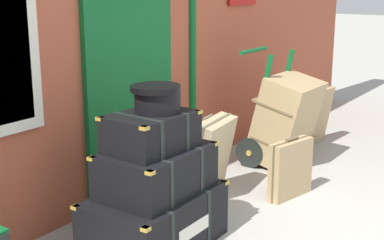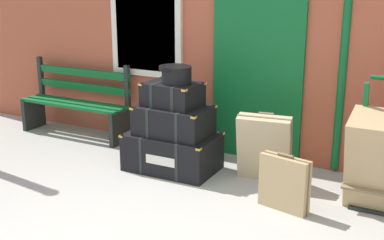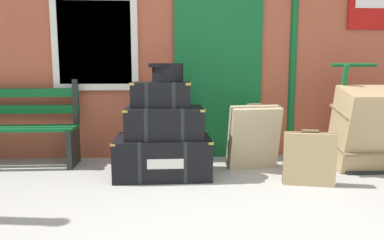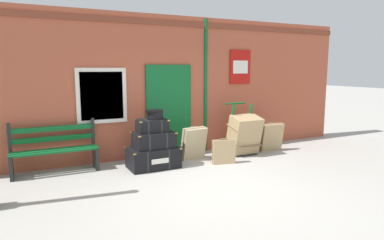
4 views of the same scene
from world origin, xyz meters
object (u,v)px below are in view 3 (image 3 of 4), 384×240
at_px(porters_trolley, 359,144).
at_px(suitcase_cream, 254,137).
at_px(steamer_trunk_base, 163,156).
at_px(steamer_trunk_top, 162,94).
at_px(suitcase_oxblood, 309,159).
at_px(platform_bench, 8,128).
at_px(large_brown_trunk, 368,129).
at_px(round_hatbox, 167,71).
at_px(steamer_trunk_middle, 165,122).

height_order(porters_trolley, suitcase_cream, porters_trolley).
bearing_deg(suitcase_cream, steamer_trunk_base, -169.60).
bearing_deg(steamer_trunk_top, porters_trolley, 4.82).
relative_size(suitcase_oxblood, suitcase_cream, 0.75).
bearing_deg(platform_bench, steamer_trunk_top, -15.43).
bearing_deg(steamer_trunk_base, large_brown_trunk, 0.98).
distance_m(round_hatbox, suitcase_cream, 1.23).
distance_m(steamer_trunk_top, suitcase_oxblood, 1.62).
bearing_deg(round_hatbox, porters_trolley, 5.31).
bearing_deg(round_hatbox, steamer_trunk_top, 166.17).
xyz_separation_m(steamer_trunk_top, suitcase_cream, (1.03, 0.17, -0.50)).
bearing_deg(round_hatbox, steamer_trunk_middle, -166.84).
height_order(round_hatbox, suitcase_cream, round_hatbox).
distance_m(round_hatbox, suitcase_oxblood, 1.68).
bearing_deg(suitcase_cream, steamer_trunk_middle, -169.31).
bearing_deg(large_brown_trunk, steamer_trunk_top, -179.54).
height_order(porters_trolley, suitcase_oxblood, porters_trolley).
bearing_deg(steamer_trunk_middle, suitcase_oxblood, -15.72).
distance_m(steamer_trunk_base, steamer_trunk_top, 0.66).
bearing_deg(suitcase_cream, platform_bench, 173.28).
bearing_deg(platform_bench, large_brown_trunk, -6.76).
height_order(round_hatbox, large_brown_trunk, round_hatbox).
bearing_deg(round_hatbox, platform_bench, 164.62).
height_order(steamer_trunk_middle, large_brown_trunk, large_brown_trunk).
bearing_deg(platform_bench, suitcase_oxblood, -15.80).
bearing_deg(steamer_trunk_top, steamer_trunk_middle, -40.49).
bearing_deg(steamer_trunk_top, suitcase_cream, 9.25).
height_order(steamer_trunk_middle, suitcase_cream, suitcase_cream).
distance_m(steamer_trunk_middle, suitcase_cream, 1.04).
distance_m(steamer_trunk_base, steamer_trunk_middle, 0.37).
distance_m(steamer_trunk_base, suitcase_oxblood, 1.50).
relative_size(steamer_trunk_middle, round_hatbox, 2.26).
relative_size(platform_bench, steamer_trunk_middle, 1.97).
xyz_separation_m(platform_bench, steamer_trunk_top, (1.82, -0.50, 0.43)).
height_order(steamer_trunk_base, round_hatbox, round_hatbox).
distance_m(large_brown_trunk, suitcase_oxblood, 0.96).
bearing_deg(suitcase_cream, large_brown_trunk, -6.84).
relative_size(platform_bench, round_hatbox, 4.45).
distance_m(steamer_trunk_middle, steamer_trunk_top, 0.29).
xyz_separation_m(steamer_trunk_base, large_brown_trunk, (2.27, 0.04, 0.27)).
bearing_deg(steamer_trunk_middle, steamer_trunk_base, 176.80).
relative_size(steamer_trunk_base, large_brown_trunk, 1.06).
xyz_separation_m(steamer_trunk_top, suitcase_oxblood, (1.45, -0.42, -0.61)).
relative_size(steamer_trunk_base, round_hatbox, 2.83).
bearing_deg(suitcase_cream, steamer_trunk_top, -170.75).
bearing_deg(porters_trolley, steamer_trunk_middle, -174.57).
bearing_deg(steamer_trunk_middle, platform_bench, 164.14).
xyz_separation_m(steamer_trunk_base, suitcase_oxblood, (1.44, -0.40, 0.05)).
relative_size(steamer_trunk_top, large_brown_trunk, 0.66).
distance_m(round_hatbox, porters_trolley, 2.37).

